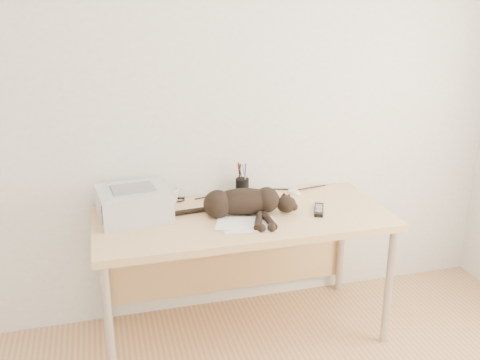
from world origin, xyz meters
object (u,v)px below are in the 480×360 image
object	(u,v)px
mug	(171,196)
mouse	(294,190)
printer	(134,203)
desk	(239,231)
cat	(240,203)
pen_cup	(242,187)

from	to	relation	value
mug	mouse	bearing A→B (deg)	-1.91
printer	mug	world-z (taller)	printer
mug	mouse	world-z (taller)	mug
desk	cat	xyz separation A→B (m)	(-0.01, -0.08, 0.20)
desk	pen_cup	world-z (taller)	pen_cup
desk	printer	world-z (taller)	printer
desk	pen_cup	size ratio (longest dim) A/B	7.86
printer	mug	distance (m)	0.27
mouse	pen_cup	bearing A→B (deg)	155.91
mug	mouse	xyz separation A→B (m)	(0.74, -0.02, -0.03)
cat	mug	xyz separation A→B (m)	(-0.34, 0.27, -0.02)
printer	pen_cup	distance (m)	0.67
printer	pen_cup	xyz separation A→B (m)	(0.64, 0.17, -0.03)
pen_cup	cat	bearing A→B (deg)	-107.31
pen_cup	mouse	world-z (taller)	pen_cup
printer	cat	size ratio (longest dim) A/B	0.58
mouse	mug	bearing A→B (deg)	159.63
printer	cat	distance (m)	0.57
cat	mug	distance (m)	0.43
pen_cup	mug	bearing A→B (deg)	-179.13
cat	mouse	world-z (taller)	cat
pen_cup	mouse	size ratio (longest dim) A/B	1.92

